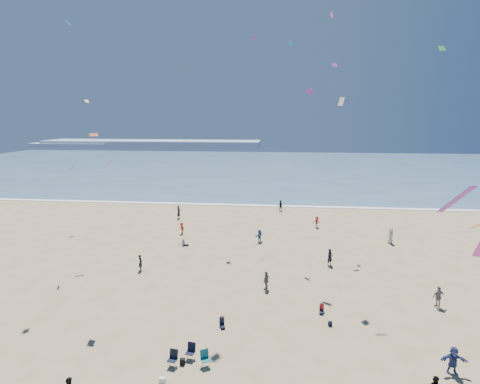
# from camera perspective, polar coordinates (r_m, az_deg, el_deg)

# --- Properties ---
(ocean) EXTENTS (220.00, 100.00, 0.06)m
(ocean) POSITION_cam_1_polar(r_m,az_deg,el_deg) (113.02, 3.56, 3.79)
(ocean) COLOR #476B84
(ocean) RESTS_ON ground
(surf_line) EXTENTS (220.00, 1.20, 0.08)m
(surf_line) POSITION_cam_1_polar(r_m,az_deg,el_deg) (63.85, 1.65, -2.03)
(surf_line) COLOR white
(surf_line) RESTS_ON ground
(headland_far) EXTENTS (110.00, 20.00, 3.20)m
(headland_far) POSITION_cam_1_polar(r_m,az_deg,el_deg) (198.24, -13.20, 7.20)
(headland_far) COLOR #7A8EA8
(headland_far) RESTS_ON ground
(headland_near) EXTENTS (40.00, 14.00, 2.00)m
(headland_near) POSITION_cam_1_polar(r_m,az_deg,el_deg) (210.33, -24.07, 6.58)
(headland_near) COLOR #7A8EA8
(headland_near) RESTS_ON ground
(standing_flyers) EXTENTS (36.39, 43.65, 1.94)m
(standing_flyers) POSITION_cam_1_polar(r_m,az_deg,el_deg) (39.29, 6.24, -9.54)
(standing_flyers) COLOR black
(standing_flyers) RESTS_ON ground
(seated_group) EXTENTS (15.78, 31.07, 0.84)m
(seated_group) POSITION_cam_1_polar(r_m,az_deg,el_deg) (26.86, 3.45, -20.99)
(seated_group) COLOR silver
(seated_group) RESTS_ON ground
(chair_cluster) EXTENTS (2.75, 1.50, 1.00)m
(chair_cluster) POSITION_cam_1_polar(r_m,az_deg,el_deg) (24.99, -7.73, -23.60)
(chair_cluster) COLOR black
(chair_cluster) RESTS_ON ground
(white_tote) EXTENTS (0.35, 0.20, 0.40)m
(white_tote) POSITION_cam_1_polar(r_m,az_deg,el_deg) (23.98, -11.75, -26.36)
(white_tote) COLOR white
(white_tote) RESTS_ON ground
(black_backpack) EXTENTS (0.30, 0.22, 0.38)m
(black_backpack) POSITION_cam_1_polar(r_m,az_deg,el_deg) (25.21, -8.76, -24.16)
(black_backpack) COLOR black
(black_backpack) RESTS_ON ground
(navy_bag) EXTENTS (0.28, 0.18, 0.34)m
(navy_bag) POSITION_cam_1_polar(r_m,az_deg,el_deg) (29.30, 13.56, -18.90)
(navy_bag) COLOR black
(navy_bag) RESTS_ON ground
(kites_aloft) EXTENTS (43.55, 38.89, 25.89)m
(kites_aloft) POSITION_cam_1_polar(r_m,az_deg,el_deg) (30.17, 13.65, 11.68)
(kites_aloft) COLOR red
(kites_aloft) RESTS_ON ground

